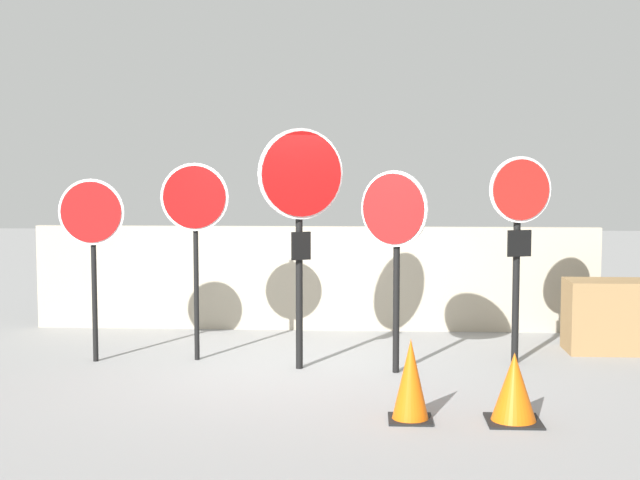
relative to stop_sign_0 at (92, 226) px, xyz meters
name	(u,v)px	position (x,y,z in m)	size (l,w,h in m)	color
ground_plane	(302,368)	(2.32, -0.15, -1.52)	(40.00, 40.00, 0.00)	gray
fence_back	(314,278)	(2.32, 2.07, -0.83)	(7.44, 0.12, 1.38)	#A89E89
stop_sign_0	(92,226)	(0.00, 0.00, 0.00)	(0.73, 0.12, 2.04)	black
stop_sign_1	(195,212)	(1.12, 0.14, 0.16)	(0.75, 0.13, 2.21)	black
stop_sign_2	(301,196)	(2.32, -0.22, 0.34)	(0.87, 0.46, 2.57)	black
stop_sign_3	(394,227)	(3.30, -0.35, 0.03)	(0.68, 0.44, 2.13)	black
stop_sign_4	(519,219)	(4.67, 0.15, 0.08)	(0.69, 0.24, 2.28)	black
traffic_cone_0	(514,388)	(4.28, -2.08, -1.22)	(0.46, 0.46, 0.60)	black
traffic_cone_1	(411,380)	(3.40, -2.07, -1.17)	(0.38, 0.38, 0.71)	black
storage_crate	(607,316)	(5.83, 0.86, -1.10)	(0.95, 0.61, 0.85)	olive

